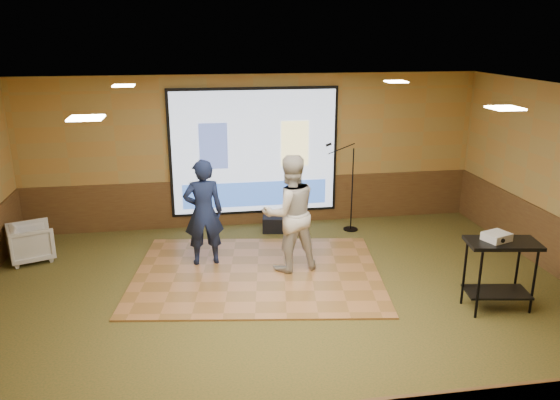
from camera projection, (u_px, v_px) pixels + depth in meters
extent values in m
plane|color=#303C1B|center=(283.00, 303.00, 7.91)|extent=(9.00, 9.00, 0.00)
cube|color=#A48544|center=(254.00, 151.00, 10.77)|extent=(9.00, 0.04, 3.00)
cube|color=#A48544|center=(360.00, 342.00, 4.17)|extent=(9.00, 0.04, 3.00)
cube|color=silver|center=(284.00, 94.00, 7.02)|extent=(9.00, 7.00, 0.04)
cube|color=#4D2C19|center=(255.00, 201.00, 11.05)|extent=(9.00, 0.04, 0.95)
cube|color=black|center=(254.00, 152.00, 10.72)|extent=(3.32, 0.03, 2.52)
cube|color=silver|center=(255.00, 152.00, 10.69)|extent=(3.20, 0.02, 2.40)
cube|color=#40508D|center=(213.00, 146.00, 10.51)|extent=(0.55, 0.01, 0.90)
cube|color=#FFF093|center=(295.00, 144.00, 10.75)|extent=(0.55, 0.01, 0.90)
cube|color=blue|center=(255.00, 194.00, 10.93)|extent=(2.88, 0.01, 0.50)
cube|color=#FFEABF|center=(124.00, 86.00, 8.39)|extent=(0.32, 0.32, 0.02)
cube|color=#FFEABF|center=(396.00, 82.00, 9.07)|extent=(0.32, 0.32, 0.02)
cube|color=#FFEABF|center=(86.00, 118.00, 5.28)|extent=(0.32, 0.32, 0.02)
cube|color=#FFEABF|center=(505.00, 108.00, 5.95)|extent=(0.32, 0.32, 0.02)
cube|color=#9E673A|center=(257.00, 273.00, 8.85)|extent=(4.33, 3.54, 0.03)
imported|color=#141E40|center=(203.00, 212.00, 8.96)|extent=(0.68, 0.47, 1.79)
imported|color=beige|center=(290.00, 213.00, 8.73)|extent=(1.05, 0.88, 1.91)
cylinder|color=black|center=(479.00, 286.00, 7.37)|extent=(0.04, 0.04, 0.97)
cylinder|color=black|center=(534.00, 281.00, 7.49)|extent=(0.04, 0.04, 0.97)
cylinder|color=black|center=(464.00, 273.00, 7.75)|extent=(0.04, 0.04, 0.97)
cylinder|color=black|center=(517.00, 269.00, 7.88)|extent=(0.04, 0.04, 0.97)
cube|color=black|center=(503.00, 243.00, 7.47)|extent=(0.97, 0.51, 0.05)
cube|color=black|center=(497.00, 292.00, 7.69)|extent=(0.87, 0.46, 0.03)
cube|color=silver|center=(497.00, 237.00, 7.48)|extent=(0.41, 0.37, 0.11)
cylinder|color=black|center=(350.00, 229.00, 10.83)|extent=(0.29, 0.29, 0.02)
cylinder|color=black|center=(352.00, 190.00, 10.59)|extent=(0.02, 0.02, 1.65)
cylinder|color=black|center=(341.00, 149.00, 10.31)|extent=(0.52, 0.02, 0.20)
cylinder|color=black|center=(329.00, 145.00, 10.25)|extent=(0.12, 0.05, 0.08)
imported|color=gray|center=(31.00, 242.00, 9.32)|extent=(0.90, 0.89, 0.64)
cube|color=black|center=(275.00, 224.00, 10.70)|extent=(0.52, 0.39, 0.30)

